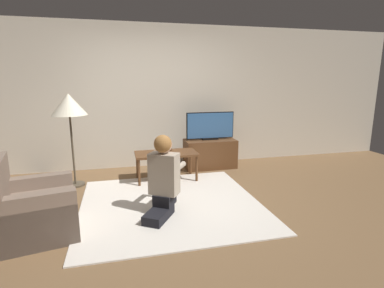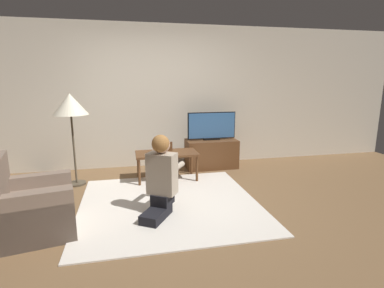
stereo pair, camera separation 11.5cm
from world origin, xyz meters
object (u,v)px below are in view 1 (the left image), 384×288
object	(u,v)px
coffee_table	(166,155)
floor_lamp	(69,107)
armchair	(32,211)
tv	(210,126)
person_kneeling	(163,175)

from	to	relation	value
coffee_table	floor_lamp	bearing A→B (deg)	176.72
coffee_table	armchair	bearing A→B (deg)	-138.48
tv	coffee_table	xyz separation A→B (m)	(-0.91, -0.53, -0.37)
coffee_table	person_kneeling	world-z (taller)	person_kneeling
armchair	tv	bearing A→B (deg)	-63.57
coffee_table	floor_lamp	distance (m)	1.64
armchair	person_kneeling	distance (m)	1.44
floor_lamp	armchair	world-z (taller)	floor_lamp
tv	armchair	world-z (taller)	tv
coffee_table	floor_lamp	xyz separation A→B (m)	(-1.42, 0.08, 0.81)
tv	coffee_table	distance (m)	1.11
tv	armchair	bearing A→B (deg)	-142.09
coffee_table	armchair	xyz separation A→B (m)	(-1.64, -1.46, -0.13)
person_kneeling	armchair	bearing A→B (deg)	39.95
floor_lamp	tv	bearing A→B (deg)	10.92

